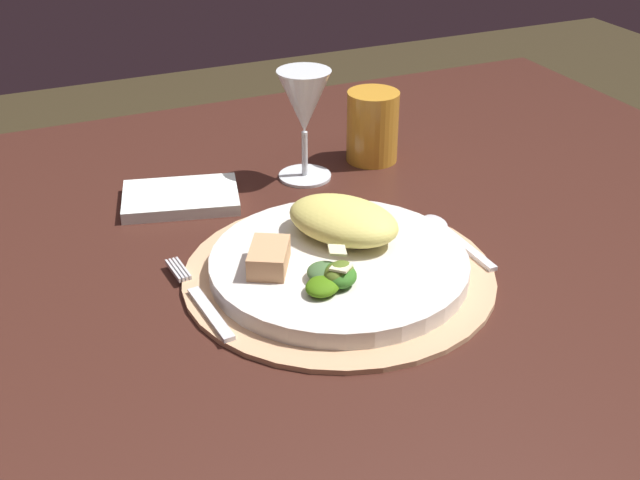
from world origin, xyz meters
name	(u,v)px	position (x,y,z in m)	size (l,w,h in m)	color
dining_table	(382,352)	(0.00, 0.00, 0.59)	(1.17, 1.08, 0.74)	#3E1F18
placemat	(339,274)	(-0.08, -0.04, 0.75)	(0.34, 0.34, 0.01)	tan
dinner_plate	(339,265)	(-0.08, -0.04, 0.76)	(0.28, 0.28, 0.02)	silver
pasta_serving	(342,218)	(-0.06, 0.00, 0.79)	(0.13, 0.09, 0.04)	#DBCE66
salad_greens	(333,276)	(-0.11, -0.08, 0.78)	(0.07, 0.07, 0.03)	#40730F
bread_piece	(269,258)	(-0.16, -0.03, 0.78)	(0.06, 0.04, 0.02)	tan
fork	(201,301)	(-0.23, -0.04, 0.75)	(0.03, 0.17, 0.00)	silver
spoon	(448,232)	(0.07, -0.01, 0.75)	(0.02, 0.14, 0.01)	silver
napkin	(181,198)	(-0.19, 0.20, 0.75)	(0.14, 0.10, 0.01)	white
wine_glass	(304,106)	(-0.01, 0.21, 0.85)	(0.07, 0.07, 0.15)	silver
amber_tumbler	(372,127)	(0.10, 0.23, 0.79)	(0.07, 0.07, 0.10)	orange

